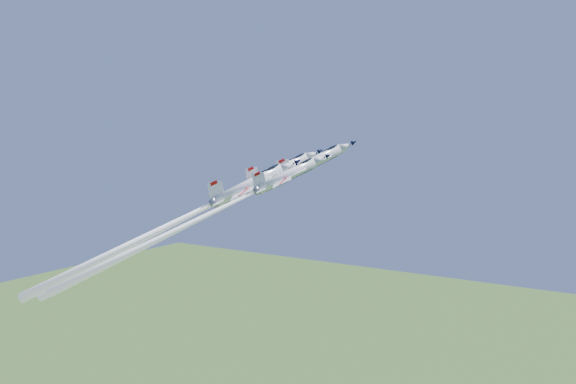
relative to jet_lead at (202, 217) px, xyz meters
The scene contains 4 objects.
jet_lead is the anchor object (origin of this frame).
jet_left 6.40m from the jet_lead, 127.84° to the left, with size 34.91×22.99×35.24m.
jet_right 7.59m from the jet_lead, 60.23° to the right, with size 34.78×22.97×37.09m.
jet_slot 6.91m from the jet_lead, 148.76° to the right, with size 38.11×25.06×37.48m.
Camera 1 is at (62.00, -97.54, 97.98)m, focal length 40.00 mm.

